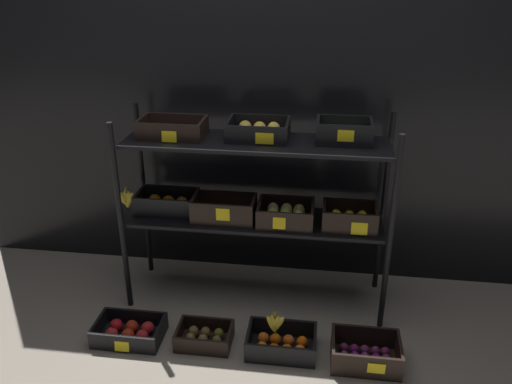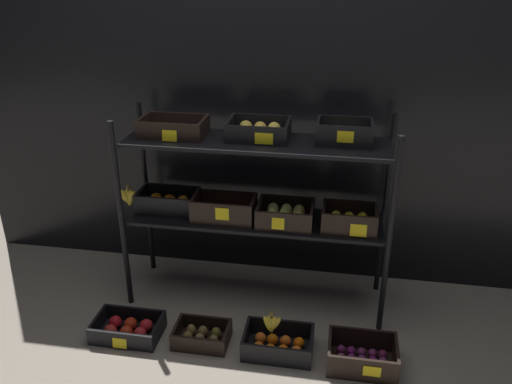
{
  "view_description": "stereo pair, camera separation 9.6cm",
  "coord_description": "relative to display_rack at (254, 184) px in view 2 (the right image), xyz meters",
  "views": [
    {
      "loc": [
        0.36,
        -2.7,
        1.93
      ],
      "look_at": [
        0.0,
        0.0,
        0.71
      ],
      "focal_mm": 36.57,
      "sensor_mm": 36.0,
      "label": 1
    },
    {
      "loc": [
        0.46,
        -2.69,
        1.93
      ],
      "look_at": [
        0.0,
        0.0,
        0.71
      ],
      "focal_mm": 36.57,
      "sensor_mm": 36.0,
      "label": 2
    }
  ],
  "objects": [
    {
      "name": "crate_ground_apple_red",
      "position": [
        -0.63,
        -0.5,
        -0.72
      ],
      "size": [
        0.37,
        0.25,
        0.1
      ],
      "color": "black",
      "rests_on": "ground_plane"
    },
    {
      "name": "ground_plane",
      "position": [
        0.01,
        -0.0,
        -0.76
      ],
      "size": [
        10.0,
        10.0,
        0.0
      ],
      "primitive_type": "plane",
      "color": "gray"
    },
    {
      "name": "crate_ground_kiwi",
      "position": [
        -0.21,
        -0.48,
        -0.72
      ],
      "size": [
        0.3,
        0.21,
        0.1
      ],
      "color": "black",
      "rests_on": "ground_plane"
    },
    {
      "name": "storefront_wall",
      "position": [
        0.01,
        0.4,
        0.29
      ],
      "size": [
        3.89,
        0.12,
        2.1
      ],
      "primitive_type": "cube",
      "color": "black",
      "rests_on": "ground_plane"
    },
    {
      "name": "display_rack",
      "position": [
        0.0,
        0.0,
        0.0
      ],
      "size": [
        1.63,
        0.43,
        1.15
      ],
      "color": "black",
      "rests_on": "ground_plane"
    },
    {
      "name": "crate_ground_tangerine",
      "position": [
        0.22,
        -0.49,
        -0.71
      ],
      "size": [
        0.37,
        0.24,
        0.12
      ],
      "color": "black",
      "rests_on": "ground_plane"
    },
    {
      "name": "banana_bunch_loose",
      "position": [
        0.18,
        -0.49,
        -0.58
      ],
      "size": [
        0.12,
        0.04,
        0.13
      ],
      "color": "brown",
      "rests_on": "crate_ground_tangerine"
    },
    {
      "name": "crate_ground_plum",
      "position": [
        0.66,
        -0.52,
        -0.71
      ],
      "size": [
        0.36,
        0.25,
        0.14
      ],
      "color": "black",
      "rests_on": "ground_plane"
    }
  ]
}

